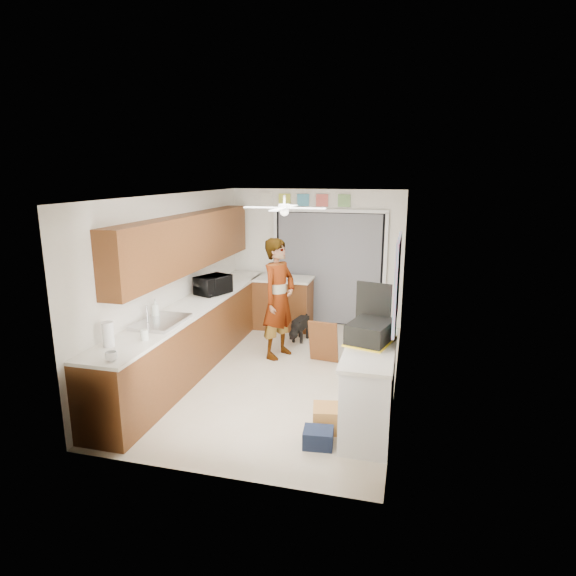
# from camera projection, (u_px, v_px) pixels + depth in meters

# --- Properties ---
(floor) EXTENTS (5.00, 5.00, 0.00)m
(floor) POSITION_uv_depth(u_px,v_px,m) (281.00, 372.00, 6.90)
(floor) COLOR beige
(floor) RESTS_ON ground
(ceiling) EXTENTS (5.00, 5.00, 0.00)m
(ceiling) POSITION_uv_depth(u_px,v_px,m) (280.00, 195.00, 6.31)
(ceiling) COLOR white
(ceiling) RESTS_ON ground
(wall_back) EXTENTS (3.20, 0.00, 3.20)m
(wall_back) POSITION_uv_depth(u_px,v_px,m) (316.00, 257.00, 8.96)
(wall_back) COLOR white
(wall_back) RESTS_ON ground
(wall_front) EXTENTS (3.20, 0.00, 3.20)m
(wall_front) POSITION_uv_depth(u_px,v_px,m) (206.00, 351.00, 4.25)
(wall_front) COLOR white
(wall_front) RESTS_ON ground
(wall_left) EXTENTS (0.00, 5.00, 5.00)m
(wall_left) POSITION_uv_depth(u_px,v_px,m) (175.00, 281.00, 7.00)
(wall_left) COLOR white
(wall_left) RESTS_ON ground
(wall_right) EXTENTS (0.00, 5.00, 5.00)m
(wall_right) POSITION_uv_depth(u_px,v_px,m) (400.00, 295.00, 6.22)
(wall_right) COLOR white
(wall_right) RESTS_ON ground
(left_base_cabinets) EXTENTS (0.60, 4.80, 0.90)m
(left_base_cabinets) POSITION_uv_depth(u_px,v_px,m) (196.00, 335.00, 7.11)
(left_base_cabinets) COLOR brown
(left_base_cabinets) RESTS_ON floor
(left_countertop) EXTENTS (0.62, 4.80, 0.04)m
(left_countertop) POSITION_uv_depth(u_px,v_px,m) (195.00, 304.00, 7.00)
(left_countertop) COLOR white
(left_countertop) RESTS_ON left_base_cabinets
(upper_cabinets) EXTENTS (0.32, 4.00, 0.80)m
(upper_cabinets) POSITION_uv_depth(u_px,v_px,m) (189.00, 242.00, 7.02)
(upper_cabinets) COLOR brown
(upper_cabinets) RESTS_ON wall_left
(sink_basin) EXTENTS (0.50, 0.76, 0.06)m
(sink_basin) POSITION_uv_depth(u_px,v_px,m) (161.00, 322.00, 6.05)
(sink_basin) COLOR silver
(sink_basin) RESTS_ON left_countertop
(faucet) EXTENTS (0.03, 0.03, 0.22)m
(faucet) POSITION_uv_depth(u_px,v_px,m) (147.00, 314.00, 6.07)
(faucet) COLOR silver
(faucet) RESTS_ON left_countertop
(peninsula_base) EXTENTS (1.00, 0.60, 0.90)m
(peninsula_base) POSITION_uv_depth(u_px,v_px,m) (283.00, 304.00, 8.80)
(peninsula_base) COLOR brown
(peninsula_base) RESTS_ON floor
(peninsula_top) EXTENTS (1.04, 0.64, 0.04)m
(peninsula_top) POSITION_uv_depth(u_px,v_px,m) (283.00, 279.00, 8.69)
(peninsula_top) COLOR white
(peninsula_top) RESTS_ON peninsula_base
(back_opening_recess) EXTENTS (2.00, 0.06, 2.10)m
(back_opening_recess) POSITION_uv_depth(u_px,v_px,m) (329.00, 269.00, 8.92)
(back_opening_recess) COLOR black
(back_opening_recess) RESTS_ON wall_back
(curtain_panel) EXTENTS (1.90, 0.03, 2.05)m
(curtain_panel) POSITION_uv_depth(u_px,v_px,m) (329.00, 269.00, 8.88)
(curtain_panel) COLOR gray
(curtain_panel) RESTS_ON wall_back
(door_trim_left) EXTENTS (0.06, 0.04, 2.10)m
(door_trim_left) POSITION_uv_depth(u_px,v_px,m) (276.00, 266.00, 9.14)
(door_trim_left) COLOR white
(door_trim_left) RESTS_ON wall_back
(door_trim_right) EXTENTS (0.06, 0.04, 2.10)m
(door_trim_right) POSITION_uv_depth(u_px,v_px,m) (385.00, 272.00, 8.64)
(door_trim_right) COLOR white
(door_trim_right) RESTS_ON wall_back
(door_trim_head) EXTENTS (2.10, 0.04, 0.06)m
(door_trim_head) POSITION_uv_depth(u_px,v_px,m) (330.00, 211.00, 8.64)
(door_trim_head) COLOR white
(door_trim_head) RESTS_ON wall_back
(header_frame_0) EXTENTS (0.22, 0.02, 0.22)m
(header_frame_0) POSITION_uv_depth(u_px,v_px,m) (285.00, 200.00, 8.83)
(header_frame_0) COLOR #CDDA48
(header_frame_0) RESTS_ON wall_back
(header_frame_1) EXTENTS (0.22, 0.02, 0.22)m
(header_frame_1) POSITION_uv_depth(u_px,v_px,m) (303.00, 200.00, 8.75)
(header_frame_1) COLOR #479BBF
(header_frame_1) RESTS_ON wall_back
(header_frame_2) EXTENTS (0.22, 0.02, 0.22)m
(header_frame_2) POSITION_uv_depth(u_px,v_px,m) (322.00, 200.00, 8.66)
(header_frame_2) COLOR #D65950
(header_frame_2) RESTS_ON wall_back
(header_frame_3) EXTENTS (0.22, 0.02, 0.22)m
(header_frame_3) POSITION_uv_depth(u_px,v_px,m) (344.00, 201.00, 8.57)
(header_frame_3) COLOR #6EA15C
(header_frame_3) RESTS_ON wall_back
(route66_sign) EXTENTS (0.22, 0.02, 0.26)m
(route66_sign) POSITION_uv_depth(u_px,v_px,m) (266.00, 200.00, 8.92)
(route66_sign) COLOR silver
(route66_sign) RESTS_ON wall_back
(right_counter_base) EXTENTS (0.50, 1.40, 0.90)m
(right_counter_base) POSITION_uv_depth(u_px,v_px,m) (370.00, 389.00, 5.34)
(right_counter_base) COLOR white
(right_counter_base) RESTS_ON floor
(right_counter_top) EXTENTS (0.54, 1.44, 0.04)m
(right_counter_top) POSITION_uv_depth(u_px,v_px,m) (370.00, 349.00, 5.23)
(right_counter_top) COLOR white
(right_counter_top) RESTS_ON right_counter_base
(abstract_painting) EXTENTS (0.03, 1.15, 0.95)m
(abstract_painting) POSITION_uv_depth(u_px,v_px,m) (397.00, 281.00, 5.19)
(abstract_painting) COLOR #F75BA8
(abstract_painting) RESTS_ON wall_right
(ceiling_fan) EXTENTS (1.14, 1.14, 0.24)m
(ceiling_fan) POSITION_uv_depth(u_px,v_px,m) (284.00, 208.00, 6.54)
(ceiling_fan) COLOR white
(ceiling_fan) RESTS_ON ceiling
(microwave) EXTENTS (0.53, 0.62, 0.29)m
(microwave) POSITION_uv_depth(u_px,v_px,m) (213.00, 285.00, 7.49)
(microwave) COLOR black
(microwave) RESTS_ON left_countertop
(soap_bottle) EXTENTS (0.13, 0.13, 0.26)m
(soap_bottle) POSITION_uv_depth(u_px,v_px,m) (155.00, 309.00, 6.22)
(soap_bottle) COLOR silver
(soap_bottle) RESTS_ON left_countertop
(cup) EXTENTS (0.16, 0.16, 0.10)m
(cup) POSITION_uv_depth(u_px,v_px,m) (111.00, 356.00, 4.83)
(cup) COLOR white
(cup) RESTS_ON left_countertop
(jar_a) EXTENTS (0.12, 0.12, 0.12)m
(jar_a) POSITION_uv_depth(u_px,v_px,m) (145.00, 335.00, 5.44)
(jar_a) COLOR silver
(jar_a) RESTS_ON left_countertop
(paper_towel_roll) EXTENTS (0.17, 0.17, 0.27)m
(paper_towel_roll) POSITION_uv_depth(u_px,v_px,m) (108.00, 334.00, 5.23)
(paper_towel_roll) COLOR white
(paper_towel_roll) RESTS_ON left_countertop
(suitcase) EXTENTS (0.55, 0.65, 0.24)m
(suitcase) POSITION_uv_depth(u_px,v_px,m) (370.00, 332.00, 5.36)
(suitcase) COLOR black
(suitcase) RESTS_ON right_counter_top
(suitcase_rim) EXTENTS (0.58, 0.68, 0.02)m
(suitcase_rim) POSITION_uv_depth(u_px,v_px,m) (370.00, 341.00, 5.39)
(suitcase_rim) COLOR yellow
(suitcase_rim) RESTS_ON suitcase
(suitcase_lid) EXTENTS (0.41, 0.14, 0.50)m
(suitcase_lid) POSITION_uv_depth(u_px,v_px,m) (373.00, 304.00, 5.57)
(suitcase_lid) COLOR black
(suitcase_lid) RESTS_ON suitcase
(cardboard_box) EXTENTS (0.48, 0.40, 0.27)m
(cardboard_box) POSITION_uv_depth(u_px,v_px,m) (333.00, 418.00, 5.33)
(cardboard_box) COLOR #B87F39
(cardboard_box) RESTS_ON floor
(navy_crate) EXTENTS (0.33, 0.29, 0.19)m
(navy_crate) POSITION_uv_depth(u_px,v_px,m) (318.00, 438.00, 5.02)
(navy_crate) COLOR #151E35
(navy_crate) RESTS_ON floor
(cabinet_door_panel) EXTENTS (0.46, 0.22, 0.65)m
(cabinet_door_panel) POSITION_uv_depth(u_px,v_px,m) (323.00, 342.00, 7.18)
(cabinet_door_panel) COLOR brown
(cabinet_door_panel) RESTS_ON floor
(man) EXTENTS (0.65, 0.78, 1.85)m
(man) POSITION_uv_depth(u_px,v_px,m) (279.00, 299.00, 7.31)
(man) COLOR white
(man) RESTS_ON floor
(dog) EXTENTS (0.33, 0.59, 0.44)m
(dog) POSITION_uv_depth(u_px,v_px,m) (301.00, 328.00, 8.16)
(dog) COLOR black
(dog) RESTS_ON floor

